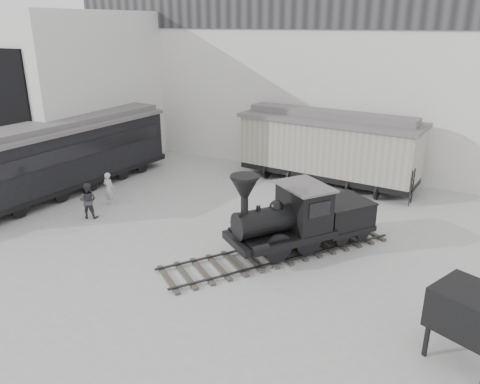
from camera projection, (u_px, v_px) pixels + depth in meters
The scene contains 9 objects.
ground at pixel (199, 282), 16.01m from camera, with size 90.00×90.00×0.00m, color #9E9E9B.
north_wall at pixel (332, 74), 26.69m from camera, with size 34.00×2.51×11.00m.
west_pavilion at pixel (80, 89), 28.93m from camera, with size 7.00×12.11×9.00m.
locomotive at pixel (296, 222), 17.85m from camera, with size 7.25×8.70×3.31m.
boxcar at pixel (328, 146), 25.18m from camera, with size 10.02×4.02×4.00m.
passenger_coach at pixel (67, 155), 24.09m from camera, with size 3.92×13.27×3.50m.
visitor_a at pixel (109, 189), 22.58m from camera, with size 0.59×0.39×1.62m, color #BDBDBC.
visitor_b at pixel (88, 200), 21.03m from camera, with size 0.81×0.63×1.66m, color #38383D.
coal_hopper at pixel (473, 317), 11.87m from camera, with size 2.36×2.19×2.06m.
Camera 1 is at (7.51, -11.87, 8.41)m, focal length 35.00 mm.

